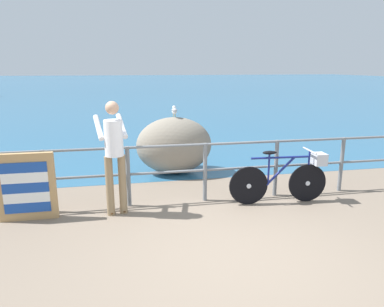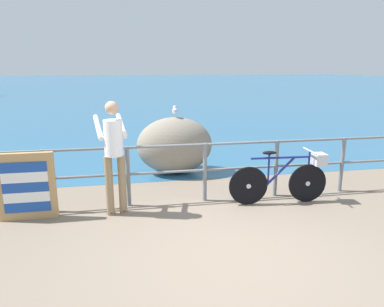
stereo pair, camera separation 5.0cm
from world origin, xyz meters
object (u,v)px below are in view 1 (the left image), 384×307
Objects in this scene: bicycle at (287,176)px; folded_deckchair_stack at (26,187)px; breakwater_boulder_main at (174,145)px; seagull at (174,111)px; person_at_railing at (114,153)px.

folded_deckchair_stack reaches higher than bicycle.
bicycle is 2.68m from breakwater_boulder_main.
breakwater_boulder_main is (2.54, 2.03, 0.09)m from folded_deckchair_stack.
seagull is (2.55, 2.07, 0.84)m from folded_deckchair_stack.
seagull is (0.02, 0.04, 0.75)m from breakwater_boulder_main.
bicycle is at bearing -137.51° from seagull.
bicycle is 1.63× the size of folded_deckchair_stack.
bicycle is 1.04× the size of breakwater_boulder_main.
person_at_railing is 1.39m from folded_deckchair_stack.
folded_deckchair_stack is at bearing -141.35° from breakwater_boulder_main.
person_at_railing is 1.71× the size of folded_deckchair_stack.
folded_deckchair_stack is at bearing -178.14° from bicycle.
folded_deckchair_stack is (-4.15, 0.10, 0.06)m from bicycle.
seagull is (-1.60, 2.17, 0.89)m from bicycle.
seagull is at bearing -42.39° from person_at_railing.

